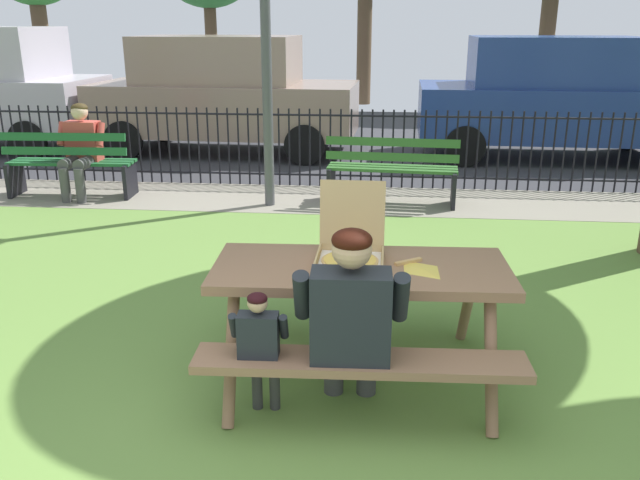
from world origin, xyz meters
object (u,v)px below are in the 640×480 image
at_px(park_bench_center, 392,171).
at_px(person_on_park_bench, 80,146).
at_px(parked_car_right, 555,97).
at_px(parked_car_center, 224,93).
at_px(pizza_box_open, 351,246).
at_px(picnic_table_foreground, 360,292).
at_px(adult_at_table, 351,318).
at_px(park_bench_left, 70,165).
at_px(child_at_table, 261,343).
at_px(pizza_slice_on_table, 419,267).
at_px(lamp_post_walkway, 265,4).

bearing_deg(park_bench_center, person_on_park_bench, 179.73).
distance_m(park_bench_center, parked_car_right, 4.17).
bearing_deg(person_on_park_bench, parked_car_right, 25.34).
xyz_separation_m(park_bench_center, parked_car_center, (-2.82, 3.15, 0.59)).
height_order(pizza_box_open, parked_car_right, parked_car_right).
bearing_deg(picnic_table_foreground, parked_car_center, 109.15).
relative_size(pizza_box_open, parked_car_center, 0.10).
xyz_separation_m(adult_at_table, park_bench_left, (-3.84, 4.75, -0.24)).
bearing_deg(person_on_park_bench, park_bench_center, -0.27).
bearing_deg(parked_car_right, person_on_park_bench, -154.66).
height_order(child_at_table, parked_car_center, parked_car_center).
height_order(pizza_slice_on_table, lamp_post_walkway, lamp_post_walkway).
bearing_deg(park_bench_left, adult_at_table, -51.05).
distance_m(pizza_slice_on_table, adult_at_table, 0.63).
relative_size(park_bench_center, lamp_post_walkway, 0.42).
height_order(adult_at_table, park_bench_center, adult_at_table).
bearing_deg(parked_car_center, park_bench_center, -48.21).
relative_size(pizza_slice_on_table, park_bench_center, 0.20).
relative_size(park_bench_center, parked_car_right, 0.37).
distance_m(pizza_box_open, parked_car_right, 7.89).
height_order(park_bench_center, parked_car_right, parked_car_right).
relative_size(park_bench_left, parked_car_right, 0.36).
xyz_separation_m(picnic_table_foreground, pizza_box_open, (-0.07, 0.10, 0.26)).
bearing_deg(picnic_table_foreground, park_bench_center, 86.65).
bearing_deg(lamp_post_walkway, park_bench_left, 175.96).
xyz_separation_m(picnic_table_foreground, parked_car_right, (2.90, 7.40, 0.41)).
height_order(picnic_table_foreground, pizza_slice_on_table, pizza_slice_on_table).
relative_size(pizza_slice_on_table, person_on_park_bench, 0.28).
bearing_deg(pizza_box_open, pizza_slice_on_table, -15.43).
height_order(picnic_table_foreground, child_at_table, child_at_table).
bearing_deg(park_bench_center, pizza_slice_on_table, -88.67).
xyz_separation_m(pizza_slice_on_table, adult_at_table, (-0.38, -0.49, -0.12)).
xyz_separation_m(picnic_table_foreground, child_at_table, (-0.53, -0.55, -0.09)).
height_order(pizza_slice_on_table, parked_car_center, parked_car_center).
height_order(park_bench_left, parked_car_right, parked_car_right).
relative_size(pizza_box_open, pizza_slice_on_table, 1.43).
bearing_deg(person_on_park_bench, lamp_post_walkway, -4.74).
relative_size(adult_at_table, lamp_post_walkway, 0.31).
relative_size(pizza_box_open, person_on_park_bench, 0.39).
xyz_separation_m(picnic_table_foreground, pizza_slice_on_table, (0.35, -0.02, 0.18)).
xyz_separation_m(adult_at_table, park_bench_center, (0.29, 4.75, -0.24)).
relative_size(pizza_slice_on_table, lamp_post_walkway, 0.09).
bearing_deg(pizza_slice_on_table, person_on_park_bench, 133.51).
height_order(pizza_box_open, person_on_park_bench, pizza_box_open).
bearing_deg(picnic_table_foreground, park_bench_left, 132.38).
height_order(parked_car_center, parked_car_right, same).
distance_m(park_bench_left, lamp_post_walkway, 3.27).
bearing_deg(adult_at_table, park_bench_center, 86.56).
xyz_separation_m(child_at_table, lamp_post_walkway, (-0.72, 4.61, 1.86)).
relative_size(pizza_box_open, adult_at_table, 0.39).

